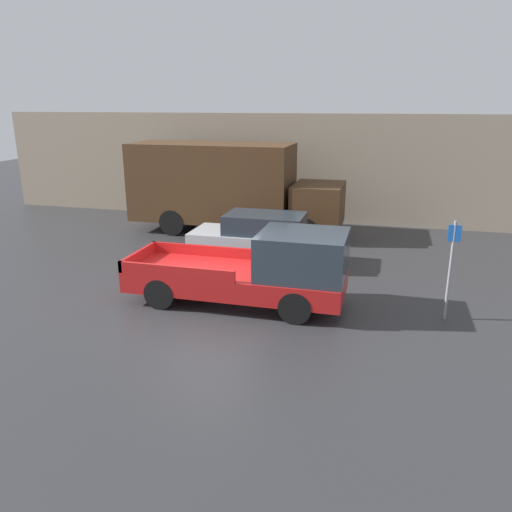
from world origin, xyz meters
TOP-DOWN VIEW (x-y plane):
  - ground_plane at (0.00, 0.00)m, footprint 60.00×60.00m
  - building_wall at (0.00, 10.34)m, footprint 28.00×0.15m
  - pickup_truck at (1.45, 0.28)m, footprint 5.73×2.08m
  - car at (0.58, 3.93)m, footprint 4.68×1.83m
  - delivery_truck at (-1.88, 7.57)m, footprint 8.56×2.63m
  - parking_sign at (6.12, 0.57)m, footprint 0.30×0.07m
  - newspaper_box at (-4.63, 10.02)m, footprint 0.45×0.40m

SIDE VIEW (x-z plane):
  - ground_plane at x=0.00m, z-range 0.00..0.00m
  - newspaper_box at x=-4.63m, z-range 0.00..1.12m
  - car at x=0.58m, z-range 0.01..1.65m
  - pickup_truck at x=1.45m, z-range -0.06..1.99m
  - parking_sign at x=6.12m, z-range 0.16..2.65m
  - delivery_truck at x=-1.88m, z-range 0.13..3.72m
  - building_wall at x=0.00m, z-range 0.00..4.71m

